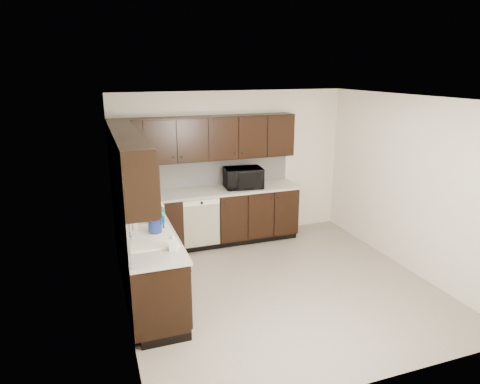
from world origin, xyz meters
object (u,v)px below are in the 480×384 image
Objects in this scene: sink at (151,242)px; storage_bin at (144,211)px; toaster_oven at (129,191)px; microwave at (243,178)px; blue_pitcher at (155,224)px.

sink reaches higher than storage_bin.
sink is 1.73× the size of storage_bin.
sink is at bearing -91.46° from storage_bin.
microwave is at bearing -20.11° from toaster_oven.
sink is at bearing -131.19° from microwave.
storage_bin is at bearing -104.00° from toaster_oven.
microwave is 1.77× the size of toaster_oven.
storage_bin is (0.02, 0.73, 0.15)m from sink.
microwave is (1.77, 1.67, 0.23)m from sink.
blue_pitcher is (0.14, -1.61, 0.01)m from toaster_oven.
microwave reaches higher than toaster_oven.
toaster_oven is at bearing 98.65° from blue_pitcher.
storage_bin is 1.96× the size of blue_pitcher.
blue_pitcher is (0.05, -0.63, 0.03)m from storage_bin.
toaster_oven is (-1.84, 0.03, -0.06)m from microwave.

